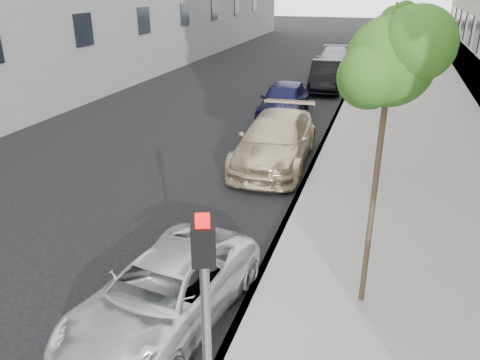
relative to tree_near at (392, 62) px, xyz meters
The scene contains 12 objects.
ground 5.74m from the tree_near, 155.05° to the right, with size 160.00×160.00×0.00m, color black.
sidewalk 22.95m from the tree_near, 87.27° to the left, with size 6.40×72.00×0.14m, color gray.
curb 23.02m from the tree_near, 95.21° to the left, with size 0.15×72.00×0.14m, color #9E9B93.
tree_near is the anchor object (origin of this frame).
tree_mid 6.51m from the tree_near, 90.00° to the left, with size 1.86×1.66×4.90m.
tree_far 13.00m from the tree_near, 90.00° to the left, with size 1.59×1.39×4.82m.
signal_pole 4.75m from the tree_near, 111.66° to the right, with size 0.29×0.26×3.45m.
minivan 5.34m from the tree_near, 155.38° to the right, with size 2.03×4.40×1.22m, color silver.
suv 8.45m from the tree_near, 115.96° to the left, with size 2.24×5.50×1.60m, color #C6B28D.
sedan_blue 13.73m from the tree_near, 109.04° to the left, with size 1.87×4.64×1.58m, color #101238.
sedan_black 19.51m from the tree_near, 100.00° to the left, with size 1.67×4.78×1.58m, color black.
sedan_rear 25.10m from the tree_near, 98.34° to the left, with size 2.20×5.41×1.57m, color #A0A2A8.
Camera 1 is at (3.19, -6.04, 5.62)m, focal length 35.00 mm.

